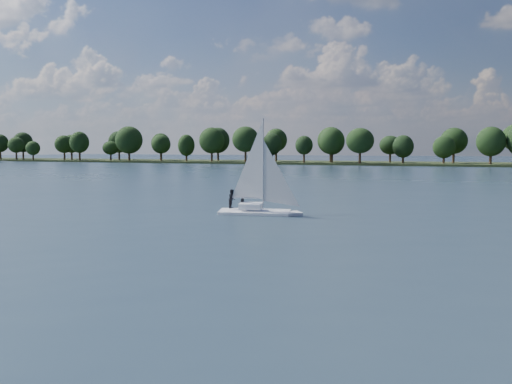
# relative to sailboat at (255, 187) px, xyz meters

# --- Properties ---
(ground) EXTENTS (700.00, 700.00, 0.00)m
(ground) POSITION_rel_sailboat_xyz_m (-8.39, 63.69, -2.73)
(ground) COLOR #233342
(ground) RESTS_ON ground
(far_shore) EXTENTS (660.00, 40.00, 1.50)m
(far_shore) POSITION_rel_sailboat_xyz_m (-8.39, 175.69, -2.73)
(far_shore) COLOR black
(far_shore) RESTS_ON ground
(sailboat) EXTENTS (7.71, 3.59, 9.80)m
(sailboat) POSITION_rel_sailboat_xyz_m (0.00, 0.00, 0.00)
(sailboat) COLOR white
(sailboat) RESTS_ON ground
(pontoon) EXTENTS (4.27, 2.60, 0.50)m
(pontoon) POSITION_rel_sailboat_xyz_m (-193.64, 155.96, -2.73)
(pontoon) COLOR #4F5254
(pontoon) RESTS_ON ground
(treeline) EXTENTS (562.85, 74.38, 17.45)m
(treeline) POSITION_rel_sailboat_xyz_m (-16.14, 171.95, 5.35)
(treeline) COLOR black
(treeline) RESTS_ON ground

